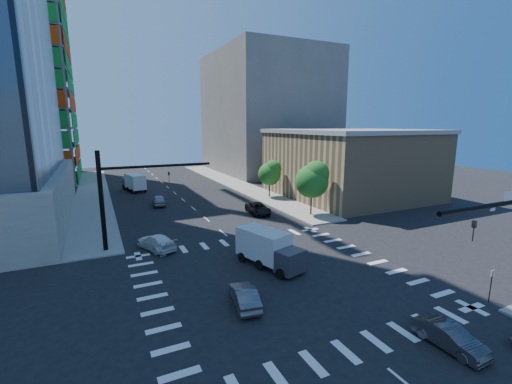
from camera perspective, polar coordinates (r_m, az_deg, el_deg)
ground at (r=26.60m, az=3.62°, el=-14.06°), size 160.00×160.00×0.00m
road_markings at (r=26.60m, az=3.62°, el=-14.05°), size 20.00×20.00×0.01m
sidewalk_ne at (r=66.61m, az=-3.57°, el=1.42°), size 5.00×60.00×0.15m
sidewalk_nw at (r=62.05m, az=-25.54°, el=-0.38°), size 5.00×60.00×0.15m
commercial_building at (r=56.88m, az=15.18°, el=4.71°), size 20.50×22.50×10.60m
bg_building_ne at (r=85.35m, az=1.77°, el=12.96°), size 24.00×30.00×28.00m
signal_mast_nw at (r=33.08m, az=-21.87°, el=0.20°), size 10.20×0.40×9.00m
tree_south at (r=43.09m, az=9.51°, el=2.15°), size 4.16×4.16×6.82m
tree_north at (r=53.51m, az=2.43°, el=3.28°), size 3.54×3.52×5.78m
no_parking_sign at (r=27.32m, az=34.57°, el=-12.26°), size 0.30×0.06×2.20m
car_nb_right at (r=21.53m, az=29.56°, el=-20.25°), size 1.46×3.78×1.23m
car_nb_far at (r=44.23m, az=0.35°, el=-2.73°), size 2.92×5.29×1.40m
car_sb_near at (r=33.18m, az=-16.31°, el=-8.01°), size 3.51×5.10×1.37m
car_sb_mid at (r=50.64m, az=-15.86°, el=-1.32°), size 2.34×4.59×1.50m
car_sb_cross at (r=22.68m, az=-1.96°, el=-16.95°), size 2.01×4.07×1.28m
box_truck_near at (r=27.93m, az=2.47°, el=-9.94°), size 3.87×5.95×2.89m
box_truck_far at (r=62.99m, az=-19.72°, el=1.36°), size 3.57×6.03×2.96m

